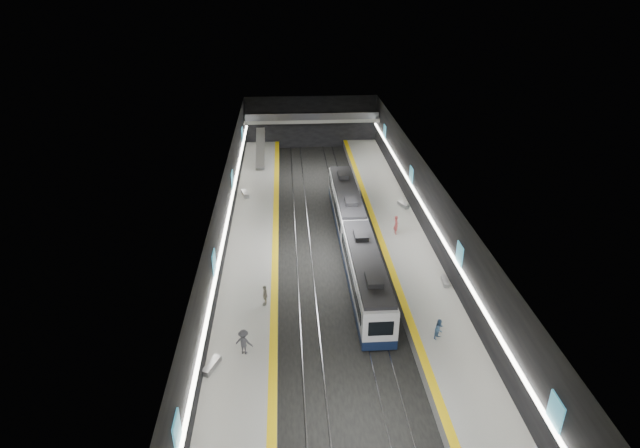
{
  "coord_description": "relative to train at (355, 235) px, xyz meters",
  "views": [
    {
      "loc": [
        -3.96,
        -45.11,
        26.19
      ],
      "look_at": [
        -0.74,
        3.37,
        2.2
      ],
      "focal_mm": 30.0,
      "sensor_mm": 36.0,
      "label": 1
    }
  ],
  "objects": [
    {
      "name": "platform_right",
      "position": [
        5.0,
        -0.74,
        -1.7
      ],
      "size": [
        5.0,
        70.0,
        1.0
      ],
      "primitive_type": "cube",
      "color": "slate",
      "rests_on": "ground"
    },
    {
      "name": "wall_back",
      "position": [
        -2.5,
        34.26,
        1.8
      ],
      "size": [
        20.0,
        0.04,
        8.0
      ],
      "primitive_type": "cube",
      "color": "black",
      "rests_on": "ground"
    },
    {
      "name": "wall_left",
      "position": [
        -12.5,
        -0.74,
        1.8
      ],
      "size": [
        0.04,
        70.0,
        8.0
      ],
      "primitive_type": "cube",
      "color": "black",
      "rests_on": "ground"
    },
    {
      "name": "passenger_left_b",
      "position": [
        -9.84,
        -15.42,
        -0.21
      ],
      "size": [
        1.44,
        1.1,
        1.97
      ],
      "primitive_type": "imported",
      "rotation": [
        0.0,
        0.0,
        2.82
      ],
      "color": "#42424A",
      "rests_on": "platform_left"
    },
    {
      "name": "bench_left_far",
      "position": [
        -11.5,
        13.26,
        -0.95
      ],
      "size": [
        1.11,
        2.1,
        0.5
      ],
      "primitive_type": "cube",
      "rotation": [
        0.0,
        0.0,
        0.28
      ],
      "color": "#99999E",
      "rests_on": "platform_left"
    },
    {
      "name": "mezzanine_bridge",
      "position": [
        -2.5,
        32.19,
        2.84
      ],
      "size": [
        20.0,
        3.0,
        1.5
      ],
      "color": "gray",
      "rests_on": "wall_left"
    },
    {
      "name": "bench_right_far",
      "position": [
        6.7,
        8.93,
        -0.98
      ],
      "size": [
        1.09,
        1.83,
        0.43
      ],
      "primitive_type": "cube",
      "rotation": [
        0.0,
        0.0,
        0.36
      ],
      "color": "#99999E",
      "rests_on": "platform_right"
    },
    {
      "name": "tactile_strip_right",
      "position": [
        2.8,
        -0.74,
        -1.18
      ],
      "size": [
        0.6,
        70.0,
        0.02
      ],
      "primitive_type": "cube",
      "color": "yellow",
      "rests_on": "platform_right"
    },
    {
      "name": "rails",
      "position": [
        -2.5,
        -0.74,
        -2.14
      ],
      "size": [
        6.52,
        70.0,
        0.12
      ],
      "color": "gray",
      "rests_on": "ground"
    },
    {
      "name": "bench_right_near",
      "position": [
        7.0,
        -7.3,
        -1.0
      ],
      "size": [
        0.6,
        1.65,
        0.4
      ],
      "primitive_type": "cube",
      "rotation": [
        0.0,
        0.0,
        -0.1
      ],
      "color": "#99999E",
      "rests_on": "platform_right"
    },
    {
      "name": "escalator",
      "position": [
        -10.0,
        25.26,
        0.7
      ],
      "size": [
        1.2,
        7.5,
        3.92
      ],
      "primitive_type": "cube",
      "rotation": [
        0.44,
        0.0,
        0.0
      ],
      "color": "#99999E",
      "rests_on": "platform_left"
    },
    {
      "name": "passenger_right_a",
      "position": [
        4.53,
        2.32,
        -0.21
      ],
      "size": [
        0.51,
        0.75,
        1.98
      ],
      "primitive_type": "imported",
      "rotation": [
        0.0,
        0.0,
        1.63
      ],
      "color": "#AB4042",
      "rests_on": "platform_right"
    },
    {
      "name": "train",
      "position": [
        0.0,
        0.0,
        0.0
      ],
      "size": [
        2.69,
        30.05,
        3.6
      ],
      "color": "#0F1A37",
      "rests_on": "ground"
    },
    {
      "name": "passenger_left_a",
      "position": [
        -8.51,
        -9.47,
        -0.28
      ],
      "size": [
        0.61,
        1.13,
        1.83
      ],
      "primitive_type": "imported",
      "rotation": [
        0.0,
        0.0,
        -1.72
      ],
      "color": "beige",
      "rests_on": "platform_left"
    },
    {
      "name": "ground",
      "position": [
        -2.5,
        -0.74,
        -2.2
      ],
      "size": [
        70.0,
        70.0,
        0.0
      ],
      "primitive_type": "plane",
      "color": "black",
      "rests_on": "ground"
    },
    {
      "name": "tile_surface_left",
      "position": [
        -10.0,
        -0.74,
        -1.19
      ],
      "size": [
        5.0,
        70.0,
        0.02
      ],
      "primitive_type": "cube",
      "color": "#999994",
      "rests_on": "platform_left"
    },
    {
      "name": "passenger_right_b",
      "position": [
        4.43,
        -14.65,
        -0.38
      ],
      "size": [
        1.01,
        0.99,
        1.63
      ],
      "primitive_type": "imported",
      "rotation": [
        0.0,
        0.0,
        0.7
      ],
      "color": "#476B99",
      "rests_on": "platform_right"
    },
    {
      "name": "tactile_strip_left",
      "position": [
        -7.8,
        -0.74,
        -1.18
      ],
      "size": [
        0.6,
        70.0,
        0.02
      ],
      "primitive_type": "cube",
      "color": "yellow",
      "rests_on": "platform_left"
    },
    {
      "name": "wall_right",
      "position": [
        7.5,
        -0.74,
        1.8
      ],
      "size": [
        0.04,
        70.0,
        8.0
      ],
      "primitive_type": "cube",
      "color": "black",
      "rests_on": "ground"
    },
    {
      "name": "ad_posters",
      "position": [
        -2.5,
        0.26,
        2.3
      ],
      "size": [
        19.94,
        53.5,
        2.2
      ],
      "color": "teal",
      "rests_on": "wall_left"
    },
    {
      "name": "cove_light_left",
      "position": [
        -12.3,
        -0.74,
        1.6
      ],
      "size": [
        0.25,
        68.6,
        0.12
      ],
      "primitive_type": "cube",
      "color": "white",
      "rests_on": "wall_left"
    },
    {
      "name": "bench_left_near",
      "position": [
        -12.0,
        -16.87,
        -0.96
      ],
      "size": [
        1.23,
        1.96,
        0.46
      ],
      "primitive_type": "cube",
      "rotation": [
        0.0,
        0.0,
        -0.4
      ],
      "color": "#99999E",
      "rests_on": "platform_left"
    },
    {
      "name": "platform_left",
      "position": [
        -10.0,
        -0.74,
        -1.7
      ],
      "size": [
        5.0,
        70.0,
        1.0
      ],
      "primitive_type": "cube",
      "color": "slate",
      "rests_on": "ground"
    },
    {
      "name": "ceiling",
      "position": [
        -2.5,
        -0.74,
        5.8
      ],
      "size": [
        20.0,
        70.0,
        0.04
      ],
      "primitive_type": "cube",
      "rotation": [
        3.14,
        0.0,
        0.0
      ],
      "color": "beige",
      "rests_on": "wall_left"
    },
    {
      "name": "tile_surface_right",
      "position": [
        5.0,
        -0.74,
        -1.19
      ],
      "size": [
        5.0,
        70.0,
        0.02
      ],
      "primitive_type": "cube",
      "color": "#999994",
      "rests_on": "platform_right"
    },
    {
      "name": "cove_light_right",
      "position": [
        7.3,
        -0.74,
        1.6
      ],
      "size": [
        0.25,
        68.6,
        0.12
      ],
      "primitive_type": "cube",
      "color": "white",
      "rests_on": "wall_right"
    }
  ]
}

